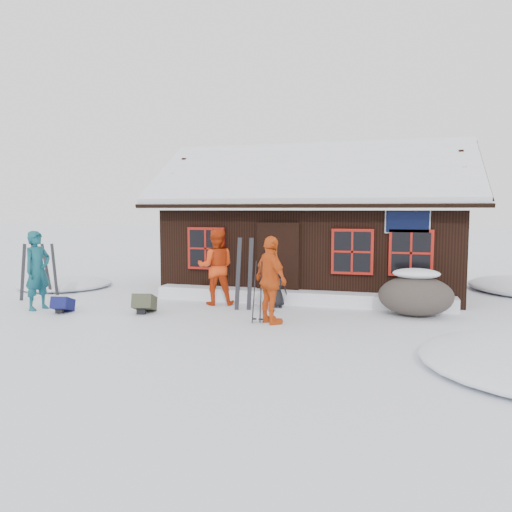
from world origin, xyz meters
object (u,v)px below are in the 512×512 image
object	(u,v)px
boulder	(416,294)
backpack_blue	(63,307)
ski_poles	(258,293)
ski_pair_left	(28,273)
skier_orange_left	(216,267)
backpack_olive	(145,306)
skier_crouched	(277,287)
skier_orange_right	(271,280)
skier_teal	(38,270)

from	to	relation	value
boulder	backpack_blue	distance (m)	8.13
boulder	ski_poles	xyz separation A→B (m)	(-3.26, -1.64, 0.15)
ski_pair_left	ski_poles	bearing A→B (deg)	-19.02
skier_orange_left	backpack_olive	xyz separation A→B (m)	(-1.25, -1.43, -0.80)
skier_crouched	skier_orange_left	bearing A→B (deg)	167.44
skier_orange_right	backpack_blue	distance (m)	5.01
ski_poles	skier_crouched	bearing A→B (deg)	89.91
backpack_blue	backpack_olive	xyz separation A→B (m)	(1.85, 0.49, 0.03)
boulder	ski_pair_left	world-z (taller)	ski_pair_left
skier_crouched	boulder	size ratio (longest dim) A/B	0.63
skier_orange_left	backpack_olive	distance (m)	2.06
boulder	ski_pair_left	size ratio (longest dim) A/B	1.06
ski_poles	backpack_blue	xyz separation A→B (m)	(-4.66, -0.20, -0.50)
ski_poles	backpack_blue	bearing A→B (deg)	-177.53
ski_pair_left	backpack_olive	size ratio (longest dim) A/B	2.59
ski_pair_left	ski_poles	distance (m)	6.61
skier_orange_left	ski_pair_left	size ratio (longest dim) A/B	1.24
skier_orange_left	backpack_olive	world-z (taller)	skier_orange_left
skier_orange_left	backpack_blue	xyz separation A→B (m)	(-3.10, -1.92, -0.83)
skier_crouched	backpack_blue	world-z (taller)	skier_crouched
skier_teal	skier_orange_right	size ratio (longest dim) A/B	1.02
skier_orange_left	ski_poles	world-z (taller)	skier_orange_left
skier_teal	skier_orange_right	xyz separation A→B (m)	(5.74, 0.04, -0.02)
skier_teal	skier_orange_right	world-z (taller)	skier_teal
skier_teal	skier_orange_left	bearing A→B (deg)	-53.83
ski_pair_left	backpack_blue	world-z (taller)	ski_pair_left
skier_teal	ski_pair_left	bearing A→B (deg)	60.99
ski_poles	backpack_olive	size ratio (longest dim) A/B	2.26
skier_crouched	skier_orange_right	bearing A→B (deg)	-94.43
skier_teal	backpack_olive	size ratio (longest dim) A/B	3.16
boulder	backpack_olive	world-z (taller)	boulder
skier_teal	skier_orange_right	distance (m)	5.74
skier_orange_right	ski_poles	world-z (taller)	skier_orange_right
skier_teal	boulder	distance (m)	8.88
boulder	backpack_olive	xyz separation A→B (m)	(-6.06, -1.35, -0.33)
skier_orange_left	skier_orange_right	xyz separation A→B (m)	(1.85, -1.71, -0.04)
skier_teal	backpack_blue	xyz separation A→B (m)	(0.79, -0.17, -0.81)
ski_pair_left	skier_orange_right	bearing A→B (deg)	-18.62
skier_teal	skier_crouched	distance (m)	5.75
boulder	ski_pair_left	bearing A→B (deg)	-175.77
skier_teal	skier_orange_right	bearing A→B (deg)	-77.64
skier_orange_right	backpack_olive	distance (m)	3.20
backpack_olive	backpack_blue	bearing A→B (deg)	-177.87
boulder	ski_poles	size ratio (longest dim) A/B	1.22
skier_teal	ski_pair_left	world-z (taller)	skier_teal
backpack_blue	ski_poles	bearing A→B (deg)	-8.88
ski_poles	boulder	bearing A→B (deg)	26.74
boulder	ski_poles	distance (m)	3.65
backpack_blue	backpack_olive	size ratio (longest dim) A/B	0.84
ski_pair_left	backpack_olive	world-z (taller)	ski_pair_left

